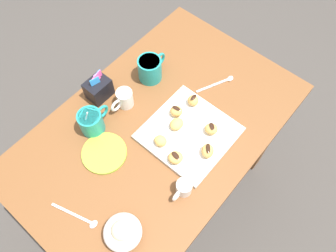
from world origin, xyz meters
The scene contains 24 objects.
ground_plane centered at (0.00, 0.00, 0.00)m, with size 8.00×8.00×0.00m, color #423D38.
dining_table centered at (0.00, 0.00, 0.60)m, with size 1.07×0.68×0.74m.
pastry_plate_square centered at (0.05, -0.10, 0.75)m, with size 0.29×0.29×0.02m, color silver.
coffee_mug_teal_left centered at (-0.15, 0.17, 0.79)m, with size 0.12×0.08×0.14m.
coffee_mug_teal_right centered at (0.16, 0.17, 0.80)m, with size 0.13×0.09×0.10m.
cream_pitcher_white centered at (-0.01, 0.16, 0.78)m, with size 0.10×0.06×0.07m.
sugar_caddy centered at (-0.04, 0.26, 0.79)m, with size 0.09×0.07×0.11m.
ice_cream_bowl centered at (-0.35, -0.17, 0.78)m, with size 0.12×0.12×0.09m.
chocolate_sauce_pitcher centered at (-0.12, -0.22, 0.77)m, with size 0.09×0.05×0.06m.
saucer_lime_left centered at (-0.20, 0.07, 0.75)m, with size 0.16×0.16×0.01m, color #9EC633.
loose_spoon_near_saucer centered at (0.31, -0.05, 0.75)m, with size 0.15×0.08×0.01m.
loose_spoon_by_plate centered at (-0.40, -0.03, 0.75)m, with size 0.06×0.16×0.01m.
beignet_0 centered at (0.10, -0.16, 0.78)m, with size 0.04×0.05×0.04m, color #DBA351.
chocolate_drizzle_0 centered at (0.10, -0.16, 0.80)m, with size 0.03×0.02×0.01m, color black.
beignet_1 centered at (-0.05, -0.05, 0.78)m, with size 0.04×0.05×0.03m, color #DBA351.
beignet_2 centered at (0.16, -0.04, 0.78)m, with size 0.04×0.04×0.04m, color #DBA351.
chocolate_drizzle_2 centered at (0.16, -0.04, 0.80)m, with size 0.03×0.01×0.01m, color black.
beignet_3 centered at (0.03, -0.20, 0.78)m, with size 0.05×0.04×0.04m, color #DBA351.
chocolate_drizzle_3 centered at (0.03, -0.20, 0.80)m, with size 0.04×0.01×0.01m, color black.
beignet_4 centered at (-0.06, -0.13, 0.78)m, with size 0.05×0.05×0.03m, color #DBA351.
chocolate_drizzle_4 centered at (-0.06, -0.13, 0.80)m, with size 0.03×0.02×0.01m, color black.
beignet_5 centered at (0.08, -0.02, 0.78)m, with size 0.05×0.04×0.04m, color #DBA351.
chocolate_drizzle_5 centered at (0.08, -0.02, 0.80)m, with size 0.03×0.01×0.01m, color black.
beignet_6 centered at (0.04, -0.05, 0.78)m, with size 0.04×0.05×0.03m, color #DBA351.
Camera 1 is at (-0.41, -0.40, 1.78)m, focal length 35.02 mm.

